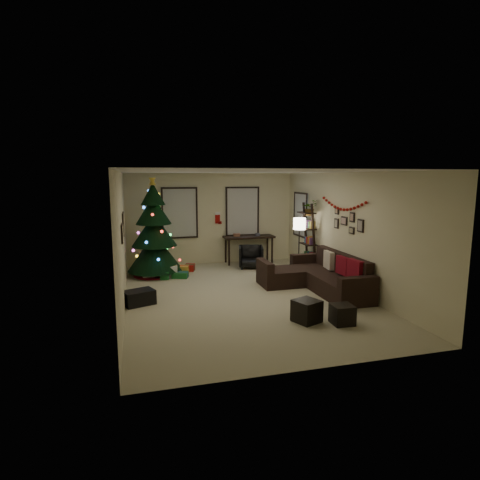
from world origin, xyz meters
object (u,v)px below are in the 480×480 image
(christmas_tree, at_px, (154,234))
(desk_chair, at_px, (251,257))
(bookshelf, at_px, (309,239))
(sofa, at_px, (318,277))
(desk, at_px, (249,239))

(christmas_tree, distance_m, desk_chair, 2.83)
(christmas_tree, distance_m, bookshelf, 4.14)
(sofa, relative_size, bookshelf, 1.39)
(christmas_tree, bearing_deg, sofa, -33.18)
(christmas_tree, relative_size, bookshelf, 1.40)
(christmas_tree, distance_m, desk, 2.98)
(desk_chair, relative_size, bookshelf, 0.34)
(desk, bearing_deg, christmas_tree, -164.22)
(christmas_tree, xyz_separation_m, bookshelf, (4.05, -0.84, -0.18))
(sofa, height_order, bookshelf, bookshelf)
(sofa, distance_m, desk_chair, 2.66)
(desk, xyz_separation_m, bookshelf, (1.21, -1.64, 0.20))
(desk_chair, bearing_deg, christmas_tree, -162.38)
(christmas_tree, distance_m, sofa, 4.38)
(sofa, relative_size, desk_chair, 4.12)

